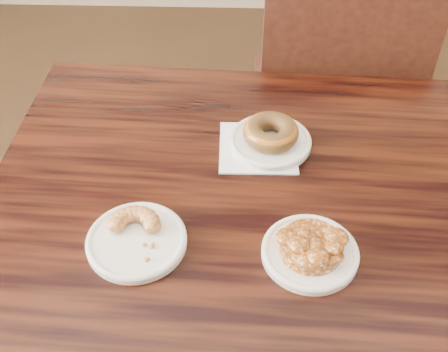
{
  "coord_description": "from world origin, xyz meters",
  "views": [
    {
      "loc": [
        -0.24,
        -0.4,
        1.52
      ],
      "look_at": [
        -0.27,
        0.33,
        0.8
      ],
      "focal_mm": 45.0,
      "sensor_mm": 36.0,
      "label": 1
    }
  ],
  "objects_px": {
    "apple_fritter": "(311,244)",
    "cruller_fragment": "(135,234)",
    "cafe_table": "(234,330)",
    "glazed_donut": "(271,132)",
    "chair_far": "(326,97)"
  },
  "relations": [
    {
      "from": "glazed_donut",
      "to": "apple_fritter",
      "type": "bearing_deg",
      "value": -77.97
    },
    {
      "from": "cruller_fragment",
      "to": "glazed_donut",
      "type": "bearing_deg",
      "value": 48.29
    },
    {
      "from": "glazed_donut",
      "to": "apple_fritter",
      "type": "xyz_separation_m",
      "value": [
        0.06,
        -0.28,
        -0.01
      ]
    },
    {
      "from": "chair_far",
      "to": "apple_fritter",
      "type": "xyz_separation_m",
      "value": [
        -0.15,
        -0.87,
        0.33
      ]
    },
    {
      "from": "cafe_table",
      "to": "glazed_donut",
      "type": "distance_m",
      "value": 0.47
    },
    {
      "from": "glazed_donut",
      "to": "cruller_fragment",
      "type": "relative_size",
      "value": 1.07
    },
    {
      "from": "glazed_donut",
      "to": "apple_fritter",
      "type": "relative_size",
      "value": 0.8
    },
    {
      "from": "cafe_table",
      "to": "chair_far",
      "type": "distance_m",
      "value": 0.85
    },
    {
      "from": "apple_fritter",
      "to": "cafe_table",
      "type": "bearing_deg",
      "value": 150.12
    },
    {
      "from": "apple_fritter",
      "to": "cruller_fragment",
      "type": "distance_m",
      "value": 0.3
    },
    {
      "from": "chair_far",
      "to": "cruller_fragment",
      "type": "height_order",
      "value": "chair_far"
    },
    {
      "from": "cafe_table",
      "to": "apple_fritter",
      "type": "relative_size",
      "value": 6.83
    },
    {
      "from": "cafe_table",
      "to": "cruller_fragment",
      "type": "distance_m",
      "value": 0.44
    },
    {
      "from": "chair_far",
      "to": "glazed_donut",
      "type": "height_order",
      "value": "chair_far"
    },
    {
      "from": "apple_fritter",
      "to": "cruller_fragment",
      "type": "xyz_separation_m",
      "value": [
        -0.3,
        0.02,
        -0.0
      ]
    }
  ]
}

